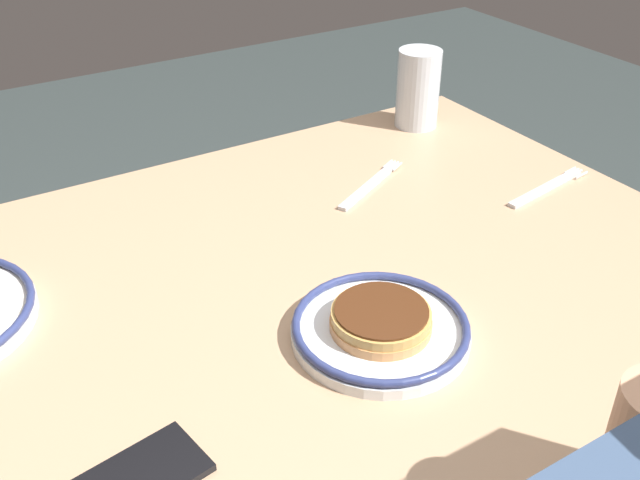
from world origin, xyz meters
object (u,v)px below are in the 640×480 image
at_px(plate_center_pancakes, 381,326).
at_px(fork_far, 548,187).
at_px(drinking_glass, 418,92).
at_px(fork_near, 371,184).

height_order(plate_center_pancakes, fork_far, plate_center_pancakes).
height_order(plate_center_pancakes, drinking_glass, drinking_glass).
distance_m(fork_near, fork_far, 0.28).
height_order(fork_near, fork_far, same).
height_order(plate_center_pancakes, fork_near, plate_center_pancakes).
distance_m(plate_center_pancakes, drinking_glass, 0.63).
distance_m(drinking_glass, fork_far, 0.32).
relative_size(plate_center_pancakes, drinking_glass, 1.46).
distance_m(plate_center_pancakes, fork_near, 0.37).
bearing_deg(drinking_glass, fork_near, 36.65).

